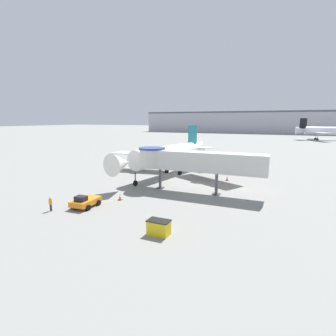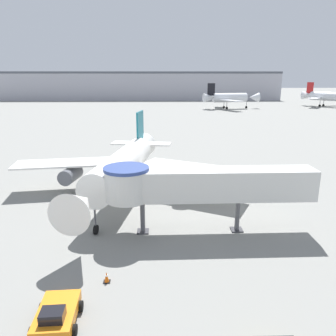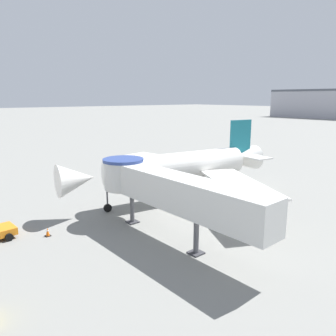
{
  "view_description": "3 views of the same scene",
  "coord_description": "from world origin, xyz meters",
  "px_view_note": "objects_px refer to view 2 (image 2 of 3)",
  "views": [
    {
      "loc": [
        20.05,
        -45.75,
        10.63
      ],
      "look_at": [
        1.95,
        -6.09,
        2.56
      ],
      "focal_mm": 28.0,
      "sensor_mm": 36.0,
      "label": 1
    },
    {
      "loc": [
        4.03,
        -38.07,
        14.13
      ],
      "look_at": [
        4.94,
        0.1,
        3.46
      ],
      "focal_mm": 35.0,
      "sensor_mm": 36.0,
      "label": 2
    },
    {
      "loc": [
        28.48,
        -27.21,
        12.36
      ],
      "look_at": [
        2.15,
        -5.04,
        4.92
      ],
      "focal_mm": 35.0,
      "sensor_mm": 36.0,
      "label": 3
    }
  ],
  "objects_px": {
    "jet_bridge": "(195,184)",
    "pushback_tug_orange": "(57,315)",
    "traffic_cone_starboard_wing": "(215,192)",
    "traffic_cone_near_nose": "(107,277)",
    "main_airplane": "(123,166)",
    "background_jet_black_tail": "(229,98)",
    "background_jet_red_tail": "(326,96)"
  },
  "relations": [
    {
      "from": "main_airplane",
      "to": "jet_bridge",
      "type": "relative_size",
      "value": 1.51
    },
    {
      "from": "background_jet_red_tail",
      "to": "pushback_tug_orange",
      "type": "bearing_deg",
      "value": -158.96
    },
    {
      "from": "pushback_tug_orange",
      "to": "background_jet_red_tail",
      "type": "relative_size",
      "value": 0.16
    },
    {
      "from": "jet_bridge",
      "to": "traffic_cone_starboard_wing",
      "type": "bearing_deg",
      "value": 68.53
    },
    {
      "from": "pushback_tug_orange",
      "to": "background_jet_red_tail",
      "type": "bearing_deg",
      "value": 55.58
    },
    {
      "from": "traffic_cone_near_nose",
      "to": "background_jet_red_tail",
      "type": "distance_m",
      "value": 162.83
    },
    {
      "from": "traffic_cone_starboard_wing",
      "to": "background_jet_black_tail",
      "type": "relative_size",
      "value": 0.03
    },
    {
      "from": "main_airplane",
      "to": "traffic_cone_near_nose",
      "type": "height_order",
      "value": "main_airplane"
    },
    {
      "from": "pushback_tug_orange",
      "to": "traffic_cone_near_nose",
      "type": "relative_size",
      "value": 4.66
    },
    {
      "from": "traffic_cone_near_nose",
      "to": "pushback_tug_orange",
      "type": "bearing_deg",
      "value": -118.44
    },
    {
      "from": "traffic_cone_near_nose",
      "to": "main_airplane",
      "type": "bearing_deg",
      "value": 91.8
    },
    {
      "from": "jet_bridge",
      "to": "pushback_tug_orange",
      "type": "bearing_deg",
      "value": -128.63
    },
    {
      "from": "traffic_cone_near_nose",
      "to": "traffic_cone_starboard_wing",
      "type": "bearing_deg",
      "value": 58.7
    },
    {
      "from": "jet_bridge",
      "to": "background_jet_black_tail",
      "type": "relative_size",
      "value": 0.72
    },
    {
      "from": "pushback_tug_orange",
      "to": "jet_bridge",
      "type": "bearing_deg",
      "value": 48.94
    },
    {
      "from": "traffic_cone_near_nose",
      "to": "background_jet_black_tail",
      "type": "bearing_deg",
      "value": 74.89
    },
    {
      "from": "pushback_tug_orange",
      "to": "traffic_cone_near_nose",
      "type": "bearing_deg",
      "value": 58.19
    },
    {
      "from": "background_jet_black_tail",
      "to": "background_jet_red_tail",
      "type": "relative_size",
      "value": 1.16
    },
    {
      "from": "jet_bridge",
      "to": "background_jet_red_tail",
      "type": "xyz_separation_m",
      "value": [
        77.11,
        131.48,
        0.35
      ]
    },
    {
      "from": "main_airplane",
      "to": "pushback_tug_orange",
      "type": "xyz_separation_m",
      "value": [
        -1.72,
        -21.18,
        -3.28
      ]
    },
    {
      "from": "background_jet_black_tail",
      "to": "traffic_cone_near_nose",
      "type": "bearing_deg",
      "value": 155.35
    },
    {
      "from": "traffic_cone_starboard_wing",
      "to": "traffic_cone_near_nose",
      "type": "xyz_separation_m",
      "value": [
        -10.64,
        -17.5,
        0.0
      ]
    },
    {
      "from": "main_airplane",
      "to": "pushback_tug_orange",
      "type": "height_order",
      "value": "main_airplane"
    },
    {
      "from": "background_jet_red_tail",
      "to": "traffic_cone_near_nose",
      "type": "bearing_deg",
      "value": -159.04
    },
    {
      "from": "main_airplane",
      "to": "traffic_cone_starboard_wing",
      "type": "height_order",
      "value": "main_airplane"
    },
    {
      "from": "main_airplane",
      "to": "background_jet_red_tail",
      "type": "xyz_separation_m",
      "value": [
        84.67,
        122.3,
        1.04
      ]
    },
    {
      "from": "jet_bridge",
      "to": "traffic_cone_starboard_wing",
      "type": "height_order",
      "value": "jet_bridge"
    },
    {
      "from": "pushback_tug_orange",
      "to": "traffic_cone_starboard_wing",
      "type": "xyz_separation_m",
      "value": [
        12.89,
        21.66,
        -0.32
      ]
    },
    {
      "from": "traffic_cone_near_nose",
      "to": "background_jet_red_tail",
      "type": "xyz_separation_m",
      "value": [
        84.14,
        139.33,
        4.64
      ]
    },
    {
      "from": "jet_bridge",
      "to": "main_airplane",
      "type": "bearing_deg",
      "value": 128.54
    },
    {
      "from": "main_airplane",
      "to": "background_jet_red_tail",
      "type": "relative_size",
      "value": 1.25
    },
    {
      "from": "pushback_tug_orange",
      "to": "background_jet_black_tail",
      "type": "xyz_separation_m",
      "value": [
        37.48,
        134.65,
        4.26
      ]
    }
  ]
}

